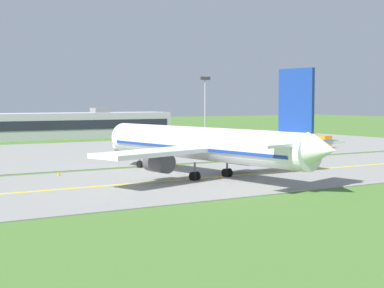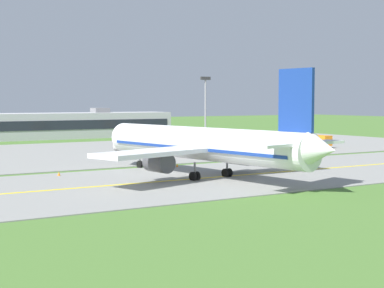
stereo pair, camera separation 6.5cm
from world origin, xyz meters
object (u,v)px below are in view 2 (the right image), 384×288
Objects in this scene: service_truck_catering at (129,148)px; service_truck_pushback at (318,140)px; service_truck_baggage at (198,144)px; airplane_lead at (203,144)px; apron_light_mast at (205,101)px.

service_truck_catering is 1.04× the size of service_truck_pushback.
service_truck_catering is (-14.85, -2.07, 0.00)m from service_truck_baggage.
service_truck_catering is at bearing 82.48° from airplane_lead.
service_truck_catering is at bearing -172.07° from service_truck_baggage.
service_truck_pushback is at bearing -62.20° from apron_light_mast.
service_truck_baggage is 0.94× the size of service_truck_catering.
service_truck_baggage is 14.99m from service_truck_catering.
service_truck_pushback is 26.91m from apron_light_mast.
service_truck_catering reaches higher than service_truck_baggage.
service_truck_baggage and service_truck_pushback have the same top height.
service_truck_baggage is at bearing -125.74° from apron_light_mast.
airplane_lead is 36.61m from service_truck_baggage.
airplane_lead is 59.47m from apron_light_mast.
airplane_lead is 29.65m from service_truck_catering.
service_truck_catering reaches higher than service_truck_pushback.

